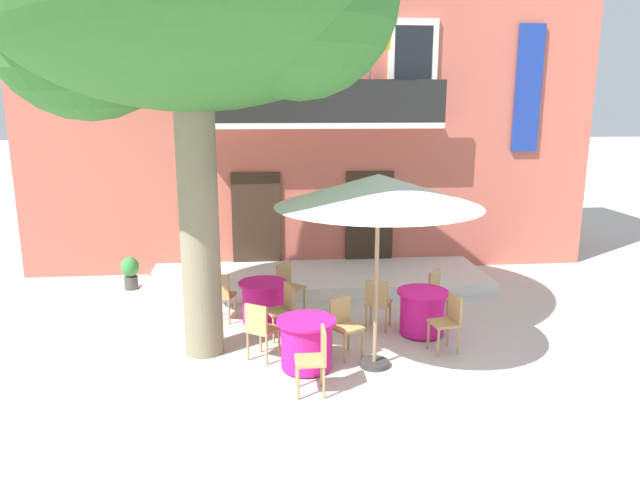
{
  "coord_description": "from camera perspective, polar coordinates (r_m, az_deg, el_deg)",
  "views": [
    {
      "loc": [
        -2.05,
        -8.18,
        3.77
      ],
      "look_at": [
        -0.99,
        2.48,
        1.3
      ],
      "focal_mm": 32.94,
      "sensor_mm": 36.0,
      "label": 1
    }
  ],
  "objects": [
    {
      "name": "cafe_chair_near_tree_0",
      "position": [
        10.66,
        11.51,
        -5.0
      ],
      "size": [
        0.57,
        0.57,
        0.91
      ],
      "color": "tan",
      "rests_on": "ground"
    },
    {
      "name": "cafe_table_middle",
      "position": [
        10.41,
        -5.51,
        -6.03
      ],
      "size": [
        0.86,
        0.86,
        0.76
      ],
      "color": "#DB1984",
      "rests_on": "ground"
    },
    {
      "name": "cafe_table_near_tree",
      "position": [
        10.04,
        9.9,
        -6.9
      ],
      "size": [
        0.86,
        0.86,
        0.76
      ],
      "color": "#DB1984",
      "rests_on": "ground"
    },
    {
      "name": "cafe_umbrella",
      "position": [
        8.17,
        5.69,
        4.75
      ],
      "size": [
        2.9,
        2.9,
        2.85
      ],
      "color": "#997A56",
      "rests_on": "ground"
    },
    {
      "name": "cafe_table_front",
      "position": [
        8.65,
        -1.34,
        -10.03
      ],
      "size": [
        0.86,
        0.86,
        0.76
      ],
      "color": "#DB1984",
      "rests_on": "ground"
    },
    {
      "name": "ground_plane",
      "position": [
        9.24,
        7.78,
        -11.23
      ],
      "size": [
        120.0,
        120.0,
        0.0
      ],
      "primitive_type": "plane",
      "color": "beige"
    },
    {
      "name": "cafe_chair_front_2",
      "position": [
        7.91,
        -0.42,
        -11.21
      ],
      "size": [
        0.4,
        0.4,
        0.91
      ],
      "color": "tan",
      "rests_on": "ground"
    },
    {
      "name": "cafe_chair_middle_2",
      "position": [
        10.94,
        -3.11,
        -4.28
      ],
      "size": [
        0.57,
        0.57,
        0.91
      ],
      "color": "tan",
      "rests_on": "ground"
    },
    {
      "name": "cafe_chair_middle_1",
      "position": [
        9.73,
        -3.57,
        -6.52
      ],
      "size": [
        0.51,
        0.51,
        0.91
      ],
      "color": "tan",
      "rests_on": "ground"
    },
    {
      "name": "cafe_chair_middle_0",
      "position": [
        10.53,
        -9.58,
        -5.14
      ],
      "size": [
        0.5,
        0.5,
        0.91
      ],
      "color": "tan",
      "rests_on": "ground"
    },
    {
      "name": "entrance_step_platform",
      "position": [
        12.66,
        -0.2,
        -3.76
      ],
      "size": [
        7.17,
        2.23,
        0.25
      ],
      "primitive_type": "cube",
      "color": "silver",
      "rests_on": "ground"
    },
    {
      "name": "cafe_chair_near_tree_1",
      "position": [
        10.04,
        5.62,
        -5.91
      ],
      "size": [
        0.53,
        0.53,
        0.91
      ],
      "color": "tan",
      "rests_on": "ground"
    },
    {
      "name": "cafe_chair_front_1",
      "position": [
        8.91,
        -5.82,
        -8.43
      ],
      "size": [
        0.56,
        0.56,
        0.91
      ],
      "color": "tan",
      "rests_on": "ground"
    },
    {
      "name": "ground_planter_left",
      "position": [
        12.88,
        -17.95,
        -2.9
      ],
      "size": [
        0.36,
        0.36,
        0.69
      ],
      "color": "#47423D",
      "rests_on": "ground"
    },
    {
      "name": "cafe_chair_front_0",
      "position": [
        9.06,
        2.34,
        -7.99
      ],
      "size": [
        0.55,
        0.55,
        0.91
      ],
      "color": "tan",
      "rests_on": "ground"
    },
    {
      "name": "cafe_chair_near_tree_2",
      "position": [
        9.4,
        12.37,
        -7.51
      ],
      "size": [
        0.47,
        0.47,
        0.91
      ],
      "color": "tan",
      "rests_on": "ground"
    },
    {
      "name": "building_facade",
      "position": [
        15.21,
        -1.35,
        12.89
      ],
      "size": [
        13.0,
        5.09,
        7.5
      ],
      "color": "#BC5B4C",
      "rests_on": "ground"
    }
  ]
}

